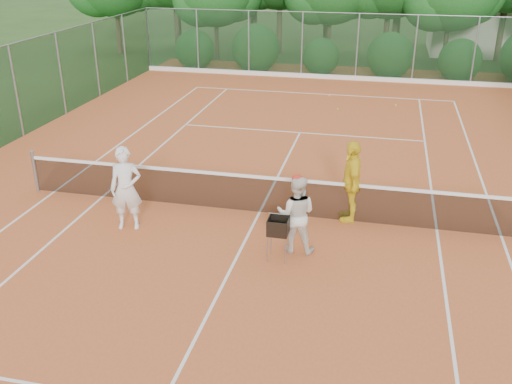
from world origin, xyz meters
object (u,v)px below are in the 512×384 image
player_white (126,188)px  ball_hopper (278,227)px  player_yellow (351,181)px  player_center_grp (296,214)px

player_white → ball_hopper: bearing=-25.5°
player_yellow → player_white: bearing=-82.3°
player_center_grp → player_yellow: 1.99m
player_center_grp → player_white: bearing=177.0°
ball_hopper → player_white: bearing=167.1°
player_white → player_yellow: bearing=2.0°
player_center_grp → ball_hopper: bearing=-124.2°
player_white → ball_hopper: (3.56, -0.63, -0.23)m
ball_hopper → player_center_grp: bearing=53.0°
player_white → ball_hopper: 3.63m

